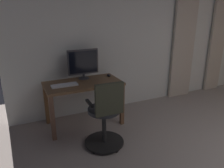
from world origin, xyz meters
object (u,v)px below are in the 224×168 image
at_px(office_chair, 106,117).
at_px(computer_mouse, 109,75).
at_px(desk, 83,89).
at_px(computer_keyboard, 65,85).
at_px(computer_monitor, 83,63).

distance_m(office_chair, computer_mouse, 1.04).
relative_size(desk, office_chair, 1.22).
height_order(computer_keyboard, computer_mouse, computer_mouse).
bearing_deg(computer_mouse, office_chair, 63.22).
bearing_deg(computer_monitor, computer_keyboard, 31.92).
distance_m(computer_keyboard, computer_mouse, 0.84).
relative_size(office_chair, computer_mouse, 9.86).
height_order(office_chair, computer_mouse, office_chair).
bearing_deg(desk, office_chair, 94.41).
xyz_separation_m(desk, computer_mouse, (-0.51, -0.14, 0.13)).
xyz_separation_m(computer_monitor, computer_keyboard, (0.38, 0.24, -0.26)).
bearing_deg(computer_monitor, desk, 68.87).
bearing_deg(office_chair, computer_mouse, 64.91).
relative_size(computer_monitor, computer_keyboard, 1.30).
bearing_deg(computer_mouse, desk, 14.96).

